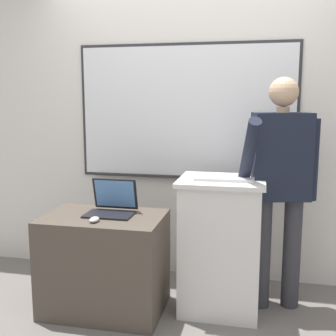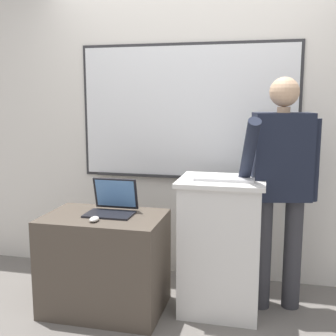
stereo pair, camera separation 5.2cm
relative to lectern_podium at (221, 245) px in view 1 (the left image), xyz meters
name	(u,v)px [view 1 (the left image)]	position (x,y,z in m)	size (l,w,h in m)	color
back_wall	(193,106)	(-0.31, 0.64, 0.99)	(6.40, 0.17, 2.97)	silver
lectern_podium	(221,245)	(0.00, 0.00, 0.00)	(0.61, 0.52, 0.98)	silver
side_desk	(105,263)	(-0.82, -0.19, -0.14)	(0.85, 0.58, 0.71)	#4C4238
person_presenter	(280,179)	(0.40, 0.12, 0.48)	(0.57, 0.60, 1.69)	#333338
laptop	(112,203)	(-0.78, -0.11, 0.29)	(0.34, 0.28, 0.25)	black
wireless_keyboard	(224,179)	(0.02, -0.07, 0.50)	(0.41, 0.12, 0.02)	silver
computer_mouse_by_laptop	(94,219)	(-0.83, -0.35, 0.24)	(0.06, 0.10, 0.03)	silver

